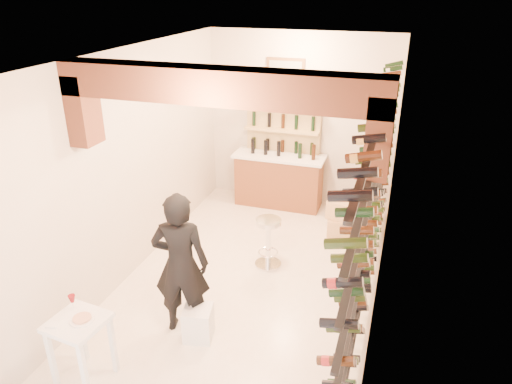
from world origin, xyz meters
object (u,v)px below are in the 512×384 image
tasting_table (79,331)px  crate_lower (344,227)px  wine_rack (368,199)px  chrome_barstool (268,239)px  white_stool (198,323)px  person (181,265)px  back_counter (279,179)px

tasting_table → crate_lower: (2.20, 4.03, -0.48)m
wine_rack → chrome_barstool: wine_rack is taller
wine_rack → white_stool: (-1.76, -1.27, -1.34)m
person → crate_lower: (1.55, 2.94, -0.75)m
back_counter → white_stool: (0.07, -3.92, -0.32)m
white_stool → chrome_barstool: (0.35, 1.79, 0.24)m
tasting_table → white_stool: bearing=54.3°
white_stool → chrome_barstool: chrome_barstool is taller
back_counter → white_stool: back_counter is taller
chrome_barstool → wine_rack: bearing=-20.3°
wine_rack → person: bearing=-149.8°
tasting_table → chrome_barstool: (1.24, 2.77, -0.19)m
wine_rack → back_counter: size_ratio=3.35×
tasting_table → person: bearing=65.6°
tasting_table → white_stool: size_ratio=2.28×
white_stool → chrome_barstool: size_ratio=0.54×
back_counter → tasting_table: back_counter is taller
chrome_barstool → person: bearing=-109.2°
white_stool → chrome_barstool: bearing=79.0°
back_counter → white_stool: 3.93m
wine_rack → person: wine_rack is taller
crate_lower → tasting_table: bearing=-118.6°
white_stool → chrome_barstool: 1.84m
person → chrome_barstool: 1.84m
wine_rack → person: size_ratio=3.10×
white_stool → person: bearing=154.7°
person → white_stool: bearing=141.0°
white_stool → crate_lower: (1.31, 3.06, -0.04)m
back_counter → crate_lower: 1.67m
back_counter → tasting_table: bearing=-99.5°
white_stool → person: (-0.24, 0.11, 0.71)m
white_stool → crate_lower: 3.33m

